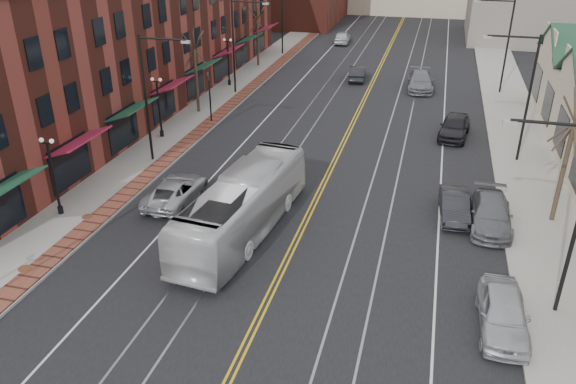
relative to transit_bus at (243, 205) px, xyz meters
The scene contains 28 objects.
ground 9.36m from the transit_bus, 72.74° to the right, with size 160.00×160.00×0.00m, color black.
sidewalk_left 14.60m from the transit_bus, 129.62° to the left, with size 4.00×120.00×0.15m, color gray.
sidewalk_right 18.56m from the transit_bus, 37.20° to the left, with size 4.00×120.00×0.15m, color gray.
building_left 24.71m from the transit_bus, 131.80° to the left, with size 10.00×50.00×11.00m, color maroon.
streetlight_l_1 11.52m from the transit_bus, 139.14° to the left, with size 3.33×0.25×8.00m.
streetlight_l_2 24.87m from the transit_bus, 109.71° to the left, with size 3.33×0.25×8.00m.
streetlight_l_3 40.21m from the transit_bus, 101.97° to the left, with size 3.33×0.25×8.00m.
streetlight_r_0 14.49m from the transit_bus, 11.54° to the right, with size 3.33×0.25×8.00m.
streetlight_r_1 19.39m from the transit_bus, 43.73° to the left, with size 3.33×0.25×8.00m.
streetlight_r_2 32.46m from the transit_bus, 64.72° to the left, with size 3.33×0.25×8.00m.
lamppost_l_1 10.11m from the transit_bus, behind, with size 0.84×0.28×4.27m.
lamppost_l_2 15.06m from the transit_bus, 131.97° to the left, with size 0.84×0.28×4.27m.
lamppost_l_3 27.13m from the transit_bus, 111.78° to the left, with size 0.84×0.28×4.27m.
tree_left_near 19.86m from the transit_bus, 119.60° to the left, with size 1.78×1.37×6.48m.
tree_left_far 34.63m from the transit_bus, 106.39° to the left, with size 1.66×1.28×6.02m.
tree_right_mid 16.24m from the transit_bus, 18.79° to the left, with size 1.90×1.46×6.93m.
manhole_mid 10.36m from the transit_bus, 145.51° to the right, with size 0.60×0.60×0.02m, color #592D19.
manhole_far 8.62m from the transit_bus, behind, with size 0.60×0.60×0.02m, color #592D19.
traffic_signal 17.12m from the transit_bus, 117.37° to the left, with size 0.18×0.15×3.80m.
transit_bus is the anchor object (origin of this frame).
parked_suv 5.34m from the transit_bus, 154.74° to the left, with size 2.32×5.03×1.40m, color #AFB3B7.
parked_car_a 12.85m from the transit_bus, 20.14° to the right, with size 1.79×4.45×1.52m, color #B7BABE.
parked_car_b 11.20m from the transit_bus, 23.45° to the left, with size 1.41×4.04×1.33m, color #222327.
parked_car_c 12.69m from the transit_bus, 17.98° to the left, with size 2.01×4.94×1.43m, color slate.
parked_car_d 19.69m from the transit_bus, 58.65° to the left, with size 1.90×4.73×1.61m, color black.
distant_car_left 30.49m from the transit_bus, 87.82° to the left, with size 1.46×4.18×1.38m, color black.
distant_car_right 29.62m from the transit_bus, 75.91° to the left, with size 2.22×5.46×1.59m, color slate.
distant_car_far 47.23m from the transit_bus, 93.89° to the left, with size 1.79×4.46×1.52m, color silver.
Camera 1 is at (5.72, -14.38, 14.52)m, focal length 35.00 mm.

